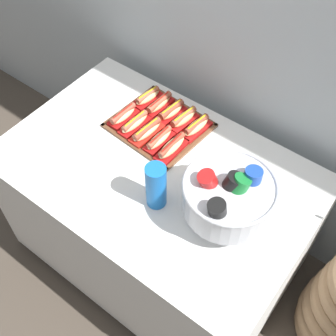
{
  "coord_description": "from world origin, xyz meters",
  "views": [
    {
      "loc": [
        0.74,
        -0.89,
        2.25
      ],
      "look_at": [
        0.08,
        -0.03,
        0.87
      ],
      "focal_mm": 46.94,
      "sensor_mm": 36.0,
      "label": 1
    }
  ],
  "objects": [
    {
      "name": "ground_plane",
      "position": [
        0.0,
        0.0,
        0.0
      ],
      "size": [
        10.0,
        10.0,
        0.0
      ],
      "primitive_type": "plane",
      "color": "#4C4238"
    },
    {
      "name": "buffet_table",
      "position": [
        0.0,
        0.0,
        0.41
      ],
      "size": [
        1.35,
        0.87,
        0.78
      ],
      "color": "white",
      "rests_on": "ground_plane"
    },
    {
      "name": "serving_tray",
      "position": [
        -0.14,
        0.2,
        0.79
      ],
      "size": [
        0.43,
        0.39,
        0.01
      ],
      "color": "brown",
      "rests_on": "buffet_table"
    },
    {
      "name": "hot_dog_0",
      "position": [
        -0.3,
        0.13,
        0.81
      ],
      "size": [
        0.07,
        0.16,
        0.06
      ],
      "color": "#B21414",
      "rests_on": "serving_tray"
    },
    {
      "name": "hot_dog_1",
      "position": [
        -0.22,
        0.13,
        0.81
      ],
      "size": [
        0.07,
        0.17,
        0.06
      ],
      "color": "#B21414",
      "rests_on": "serving_tray"
    },
    {
      "name": "hot_dog_2",
      "position": [
        -0.15,
        0.12,
        0.82
      ],
      "size": [
        0.08,
        0.18,
        0.06
      ],
      "color": "red",
      "rests_on": "serving_tray"
    },
    {
      "name": "hot_dog_3",
      "position": [
        -0.07,
        0.11,
        0.81
      ],
      "size": [
        0.06,
        0.16,
        0.06
      ],
      "color": "#B21414",
      "rests_on": "serving_tray"
    },
    {
      "name": "hot_dog_4",
      "position": [
        0.0,
        0.11,
        0.82
      ],
      "size": [
        0.07,
        0.18,
        0.06
      ],
      "color": "#B21414",
      "rests_on": "serving_tray"
    },
    {
      "name": "hot_dog_5",
      "position": [
        -0.28,
        0.3,
        0.81
      ],
      "size": [
        0.09,
        0.16,
        0.06
      ],
      "color": "#B21414",
      "rests_on": "serving_tray"
    },
    {
      "name": "hot_dog_6",
      "position": [
        -0.21,
        0.29,
        0.82
      ],
      "size": [
        0.06,
        0.17,
        0.06
      ],
      "color": "#B21414",
      "rests_on": "serving_tray"
    },
    {
      "name": "hot_dog_7",
      "position": [
        -0.13,
        0.28,
        0.82
      ],
      "size": [
        0.08,
        0.16,
        0.06
      ],
      "color": "#B21414",
      "rests_on": "serving_tray"
    },
    {
      "name": "hot_dog_8",
      "position": [
        -0.06,
        0.28,
        0.82
      ],
      "size": [
        0.08,
        0.16,
        0.06
      ],
      "color": "red",
      "rests_on": "serving_tray"
    },
    {
      "name": "hot_dog_9",
      "position": [
        0.02,
        0.27,
        0.82
      ],
      "size": [
        0.08,
        0.17,
        0.06
      ],
      "color": "red",
      "rests_on": "serving_tray"
    },
    {
      "name": "punch_bowl",
      "position": [
        0.36,
        -0.03,
        0.93
      ],
      "size": [
        0.35,
        0.35,
        0.26
      ],
      "color": "silver",
      "rests_on": "buffet_table"
    },
    {
      "name": "cup_stack",
      "position": [
        0.11,
        -0.13,
        0.89
      ],
      "size": [
        0.08,
        0.08,
        0.21
      ],
      "color": "blue",
      "rests_on": "buffet_table"
    }
  ]
}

